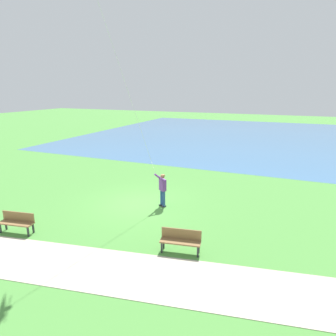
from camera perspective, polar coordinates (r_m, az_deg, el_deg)
name	(u,v)px	position (r m, az deg, el deg)	size (l,w,h in m)	color
ground_plane	(138,204)	(15.50, -5.86, -7.08)	(120.00, 120.00, 0.00)	#4C8E3D
lake_water	(263,137)	(38.93, 18.23, 5.87)	(36.00, 44.00, 0.01)	teal
walkway_path	(113,271)	(10.44, -10.79, -19.23)	(2.40, 32.00, 0.02)	#B7AD99
person_kite_flyer	(162,187)	(14.80, -1.13, -3.76)	(0.61, 0.56, 1.83)	#232328
park_bench_near_walkway	(17,221)	(13.92, -27.58, -9.24)	(0.70, 1.55, 0.88)	olive
park_bench_far_walkway	(181,239)	(11.04, 2.52, -13.83)	(0.70, 1.55, 0.88)	olive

